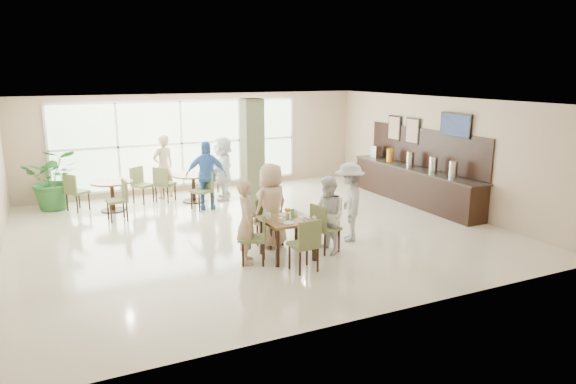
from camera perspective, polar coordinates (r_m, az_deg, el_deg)
name	(u,v)px	position (r m, az deg, el deg)	size (l,w,h in m)	color
ground	(257,230)	(11.33, -3.51, -4.27)	(10.00, 10.00, 0.00)	beige
room_shell	(255,154)	(10.94, -3.64, 4.27)	(10.00, 10.00, 10.00)	white
window_bank	(182,143)	(15.05, -11.73, 5.31)	(7.00, 0.04, 7.00)	silver
column	(253,158)	(12.23, -3.96, 3.78)	(0.45, 0.45, 2.80)	#5F6949
main_table	(287,224)	(9.51, -0.06, -3.59)	(0.89, 0.89, 0.75)	brown
round_table_left	(112,189)	(13.49, -18.97, 0.31)	(1.01, 1.01, 0.75)	brown
round_table_right	(193,181)	(13.91, -10.47, 1.26)	(1.10, 1.10, 0.75)	brown
chairs_main_table	(288,233)	(9.57, 0.03, -4.56)	(2.06, 2.00, 0.95)	#5A6537
chairs_table_left	(113,192)	(13.49, -18.89, -0.02)	(2.25, 2.00, 0.95)	#5A6537
chairs_table_right	(194,184)	(13.92, -10.43, 0.87)	(1.98, 1.91, 0.95)	#5A6537
tabletop_clutter	(289,216)	(9.46, 0.10, -2.65)	(0.75, 0.72, 0.21)	white
buffet_counter	(414,182)	(13.95, 13.86, 1.05)	(0.64, 4.70, 1.95)	black
wall_tv	(456,125)	(13.05, 18.13, 7.07)	(0.06, 1.00, 0.58)	black
framed_art_a	(413,131)	(14.29, 13.67, 6.62)	(0.05, 0.55, 0.70)	black
framed_art_b	(394,128)	(14.91, 11.75, 6.97)	(0.05, 0.55, 0.70)	black
potted_plant	(54,179)	(14.16, -24.54, 1.32)	(1.39, 1.39, 1.54)	#2B6C2E
teen_left	(247,221)	(9.26, -4.59, -3.28)	(0.57, 0.37, 1.55)	tan
teen_far	(271,205)	(10.10, -1.88, -1.48)	(0.82, 0.45, 1.68)	tan
teen_right	(328,215)	(9.76, 4.51, -2.60)	(0.72, 0.56, 1.49)	white
teen_standing	(349,202)	(10.54, 6.84, -1.09)	(1.05, 0.60, 1.62)	#AEAEB1
adult_a	(206,175)	(13.09, -9.09, 1.87)	(1.01, 0.57, 1.72)	#4277C6
adult_b	(223,168)	(14.00, -7.22, 2.65)	(1.59, 0.69, 1.72)	white
adult_standing	(164,167)	(14.42, -13.66, 2.75)	(0.64, 0.42, 1.75)	tan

